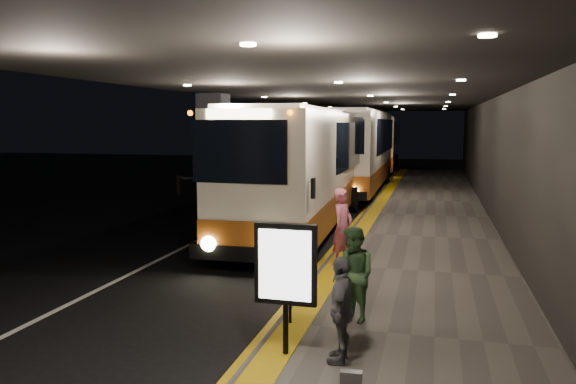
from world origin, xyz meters
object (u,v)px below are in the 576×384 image
Objects in this scene: passenger_waiting_grey at (341,309)px; coach_main at (302,174)px; info_sign at (285,267)px; stanchion_post at (290,292)px; coach_second at (357,154)px; bag_polka at (351,384)px; passenger_waiting_green at (354,274)px; passenger_boarding at (342,227)px; coach_third at (377,145)px.

coach_main is at bearing -165.43° from passenger_waiting_grey.
info_sign reaches higher than passenger_waiting_grey.
stanchion_post is (-0.25, 1.25, -0.76)m from info_sign.
coach_second is (0.33, 10.93, 0.09)m from coach_main.
passenger_waiting_grey reaches higher than bag_polka.
coach_main is at bearing -92.35° from coach_second.
bag_polka is at bearing -35.17° from passenger_waiting_green.
bag_polka is (0.35, -2.71, -0.65)m from passenger_waiting_green.
passenger_boarding reaches higher than bag_polka.
passenger_waiting_green is at bearing -73.34° from coach_main.
stanchion_post reaches higher than bag_polka.
passenger_waiting_green is 0.84× the size of info_sign.
coach_third reaches higher than passenger_waiting_green.
info_sign is (0.04, -5.41, 0.40)m from passenger_boarding.
passenger_boarding is 0.94× the size of info_sign.
bag_polka is (1.16, -6.45, -0.76)m from passenger_boarding.
bag_polka is (3.31, -11.32, -1.53)m from coach_main.
coach_third is at bearing 90.67° from coach_second.
bag_polka is at bearing -88.00° from coach_third.
passenger_waiting_green is 1.71m from passenger_waiting_grey.
bag_polka is at bearing -59.11° from stanchion_post.
coach_third is at bearing 95.28° from bag_polka.
passenger_boarding is 5.64× the size of bag_polka.
coach_main reaches higher than bag_polka.
coach_second is 7.01× the size of passenger_boarding.
coach_third is 6.51× the size of info_sign.
coach_main is 8.15× the size of passenger_waiting_grey.
stanchion_post is (-1.01, -0.42, -0.26)m from passenger_waiting_green.
coach_main is 11.23× the size of stanchion_post.
bag_polka is 2.69m from stanchion_post.
passenger_waiting_green is (2.93, -32.82, -0.93)m from coach_third.
passenger_waiting_green is 1.13m from stanchion_post.
coach_third is 33.32m from stanchion_post.
stanchion_post is (1.92, -33.24, -1.19)m from coach_third.
coach_second is 20.07m from stanchion_post.
passenger_boarding is 4.19m from stanchion_post.
passenger_waiting_green is at bearing 66.16° from info_sign.
passenger_waiting_grey is (0.87, -5.45, -0.16)m from passenger_boarding.
coach_main reaches higher than info_sign.
coach_third is at bearing 23.65° from passenger_boarding.
coach_second is 1.02× the size of coach_third.
coach_third is 6.89× the size of passenger_boarding.
coach_second is at bearing 94.62° from stanchion_post.
stanchion_post is at bearing -141.83° from passenger_waiting_grey.
coach_second is 11.63× the size of stanchion_post.
info_sign is at bearing -160.12° from passenger_boarding.
coach_main is 9.31m from stanchion_post.
bag_polka is 0.29× the size of stanchion_post.
coach_main reaches higher than stanchion_post.
passenger_waiting_grey is at bearing -75.97° from coach_main.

